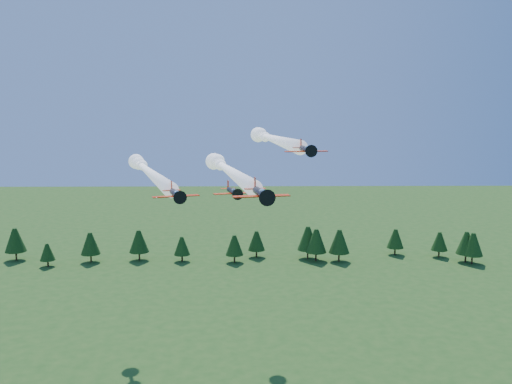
{
  "coord_description": "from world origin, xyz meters",
  "views": [
    {
      "loc": [
        1.09,
        -89.18,
        55.73
      ],
      "look_at": [
        2.44,
        0.0,
        42.01
      ],
      "focal_mm": 40.0,
      "sensor_mm": 36.0,
      "label": 1
    }
  ],
  "objects_px": {
    "plane_left": "(147,170)",
    "plane_right": "(272,138)",
    "plane_lead": "(227,169)",
    "plane_slot": "(233,191)"
  },
  "relations": [
    {
      "from": "plane_lead",
      "to": "plane_slot",
      "type": "bearing_deg",
      "value": -94.61
    },
    {
      "from": "plane_right",
      "to": "plane_slot",
      "type": "xyz_separation_m",
      "value": [
        -7.84,
        -26.23,
        -7.54
      ]
    },
    {
      "from": "plane_lead",
      "to": "plane_slot",
      "type": "distance_m",
      "value": 12.0
    },
    {
      "from": "plane_lead",
      "to": "plane_left",
      "type": "height_order",
      "value": "plane_lead"
    },
    {
      "from": "plane_lead",
      "to": "plane_right",
      "type": "relative_size",
      "value": 0.99
    },
    {
      "from": "plane_right",
      "to": "plane_slot",
      "type": "height_order",
      "value": "plane_right"
    },
    {
      "from": "plane_lead",
      "to": "plane_right",
      "type": "height_order",
      "value": "plane_right"
    },
    {
      "from": "plane_left",
      "to": "plane_slot",
      "type": "height_order",
      "value": "plane_left"
    },
    {
      "from": "plane_left",
      "to": "plane_right",
      "type": "relative_size",
      "value": 1.08
    },
    {
      "from": "plane_left",
      "to": "plane_slot",
      "type": "bearing_deg",
      "value": -68.84
    }
  ]
}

